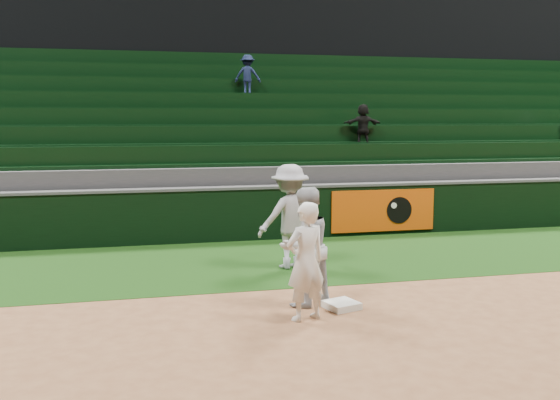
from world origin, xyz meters
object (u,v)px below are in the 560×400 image
at_px(first_base, 341,305).
at_px(base_coach, 290,216).
at_px(baserunner, 305,247).
at_px(first_baseman, 306,262).

xyz_separation_m(first_base, base_coach, (-0.14, 2.61, 0.93)).
relative_size(baserunner, base_coach, 0.92).
distance_m(first_base, baserunner, 1.02).
distance_m(first_base, first_baseman, 1.10).
distance_m(first_baseman, baserunner, 0.71).
height_order(first_base, baserunner, baserunner).
relative_size(first_baseman, base_coach, 0.86).
xyz_separation_m(baserunner, base_coach, (0.35, 2.32, 0.09)).
bearing_deg(first_base, first_baseman, -149.58).
height_order(first_base, base_coach, base_coach).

